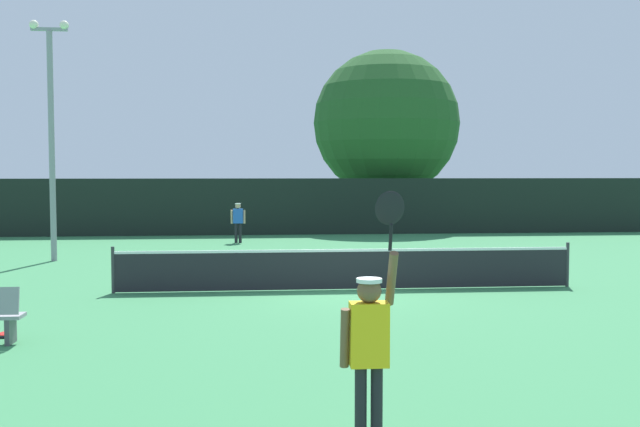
% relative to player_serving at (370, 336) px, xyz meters
% --- Properties ---
extents(ground_plane, '(120.00, 120.00, 0.00)m').
position_rel_player_serving_xyz_m(ground_plane, '(1.01, 9.67, -1.15)').
color(ground_plane, '#387F4C').
extents(tennis_net, '(10.84, 0.08, 1.07)m').
position_rel_player_serving_xyz_m(tennis_net, '(1.01, 9.67, -0.64)').
color(tennis_net, '#232328').
rests_on(tennis_net, ground).
extents(perimeter_fence, '(33.10, 0.12, 2.48)m').
position_rel_player_serving_xyz_m(perimeter_fence, '(1.01, 24.56, 0.09)').
color(perimeter_fence, black).
rests_on(perimeter_fence, ground).
extents(player_serving, '(0.67, 0.40, 2.59)m').
position_rel_player_serving_xyz_m(player_serving, '(0.00, 0.00, 0.00)').
color(player_serving, yellow).
rests_on(player_serving, ground).
extents(player_receiving, '(0.57, 0.23, 1.55)m').
position_rel_player_serving_xyz_m(player_receiving, '(-1.80, 21.09, -0.21)').
color(player_receiving, blue).
rests_on(player_receiving, ground).
extents(tennis_ball, '(0.07, 0.07, 0.07)m').
position_rel_player_serving_xyz_m(tennis_ball, '(-1.25, 13.02, -1.12)').
color(tennis_ball, '#CCE033').
rests_on(tennis_ball, ground).
extents(spare_racket, '(0.28, 0.52, 0.04)m').
position_rel_player_serving_xyz_m(spare_racket, '(-5.37, 5.57, -1.13)').
color(spare_racket, black).
rests_on(spare_racket, ground).
extents(light_pole, '(1.18, 0.28, 7.40)m').
position_rel_player_serving_xyz_m(light_pole, '(-7.38, 15.91, 3.10)').
color(light_pole, gray).
rests_on(light_pole, ground).
extents(large_tree, '(7.26, 7.26, 8.82)m').
position_rel_player_serving_xyz_m(large_tree, '(5.40, 28.53, 4.03)').
color(large_tree, brown).
rests_on(large_tree, ground).
extents(parked_car_near, '(2.37, 4.39, 1.69)m').
position_rel_player_serving_xyz_m(parked_car_near, '(-7.18, 33.38, -0.37)').
color(parked_car_near, '#B7B7BC').
rests_on(parked_car_near, ground).
extents(parked_car_mid, '(2.19, 4.32, 1.69)m').
position_rel_player_serving_xyz_m(parked_car_mid, '(7.86, 31.80, -0.37)').
color(parked_car_mid, black).
rests_on(parked_car_mid, ground).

